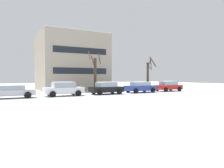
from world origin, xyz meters
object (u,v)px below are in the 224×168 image
parked_car_red (168,86)px  parked_car_white (64,89)px  parked_car_silver (11,91)px  parked_car_black (106,88)px  parked_car_blue (140,87)px

parked_car_red → parked_car_white: bearing=180.0°
parked_car_silver → parked_car_black: size_ratio=1.10×
parked_car_white → parked_car_black: (5.22, -0.23, -0.03)m
parked_car_black → parked_car_blue: (5.22, 0.09, -0.01)m
parked_car_white → parked_car_blue: parked_car_white is taller
parked_car_black → parked_car_silver: bearing=178.5°
parked_car_white → parked_car_red: 15.65m
parked_car_blue → parked_car_red: 5.22m
parked_car_blue → parked_car_red: bearing=1.4°
parked_car_black → parked_car_white: bearing=177.5°
parked_car_white → parked_car_black: parked_car_white is taller
parked_car_silver → parked_car_blue: size_ratio=1.05×
parked_car_silver → parked_car_red: parked_car_red is taller
parked_car_red → parked_car_silver: bearing=179.9°
parked_car_silver → parked_car_white: (5.22, -0.04, 0.10)m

